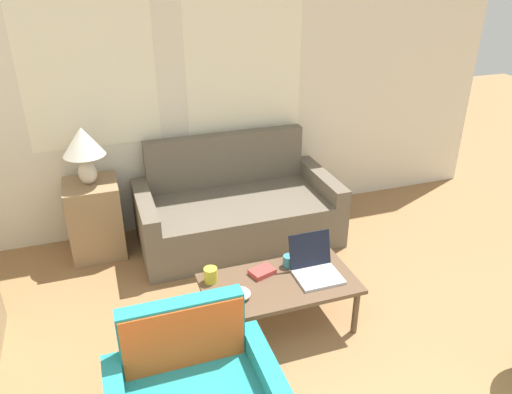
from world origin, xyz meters
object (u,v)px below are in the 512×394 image
(couch, at_px, (236,211))
(coffee_table, at_px, (279,287))
(cup_navy, at_px, (211,275))
(cup_yellow, at_px, (289,261))
(laptop, at_px, (315,267))
(table_lamp, at_px, (83,146))
(book_red, at_px, (262,272))
(snack_bowl, at_px, (240,294))

(couch, relative_size, coffee_table, 1.68)
(cup_navy, bearing_deg, cup_yellow, 0.09)
(laptop, xyz_separation_m, cup_yellow, (-0.14, 0.15, -0.02))
(table_lamp, bearing_deg, book_red, -50.54)
(couch, xyz_separation_m, cup_navy, (-0.53, -1.16, 0.17))
(laptop, xyz_separation_m, snack_bowl, (-0.58, -0.09, -0.03))
(table_lamp, xyz_separation_m, cup_yellow, (1.30, -1.29, -0.59))
(couch, distance_m, table_lamp, 1.47)
(table_lamp, relative_size, book_red, 2.49)
(cup_yellow, bearing_deg, snack_bowl, -151.95)
(couch, bearing_deg, coffee_table, -93.58)
(laptop, distance_m, cup_yellow, 0.21)
(laptop, xyz_separation_m, cup_navy, (-0.72, 0.15, -0.01))
(snack_bowl, bearing_deg, table_lamp, 119.30)
(couch, bearing_deg, snack_bowl, -105.73)
(couch, relative_size, snack_bowl, 12.52)
(couch, bearing_deg, book_red, -97.80)
(cup_navy, bearing_deg, table_lamp, 119.11)
(table_lamp, height_order, snack_bowl, table_lamp)
(table_lamp, xyz_separation_m, snack_bowl, (0.86, -1.53, -0.60))
(table_lamp, xyz_separation_m, coffee_table, (1.17, -1.45, -0.67))
(couch, distance_m, laptop, 1.33)
(cup_navy, bearing_deg, book_red, -4.47)
(table_lamp, distance_m, coffee_table, 1.98)
(couch, distance_m, book_red, 1.21)
(snack_bowl, bearing_deg, laptop, 8.45)
(cup_navy, xyz_separation_m, snack_bowl, (0.14, -0.24, -0.02))
(cup_navy, bearing_deg, snack_bowl, -59.65)
(coffee_table, distance_m, cup_navy, 0.49)
(cup_navy, relative_size, snack_bowl, 0.75)
(cup_navy, height_order, cup_yellow, cup_navy)
(coffee_table, relative_size, cup_yellow, 12.40)
(cup_yellow, bearing_deg, cup_navy, -179.91)
(snack_bowl, bearing_deg, cup_navy, 120.35)
(cup_navy, xyz_separation_m, book_red, (0.37, -0.03, -0.04))
(couch, height_order, cup_navy, couch)
(coffee_table, bearing_deg, couch, 86.42)
(coffee_table, bearing_deg, book_red, 121.15)
(couch, relative_size, book_red, 9.05)
(couch, height_order, book_red, couch)
(cup_navy, distance_m, book_red, 0.37)
(cup_navy, bearing_deg, laptop, -11.66)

